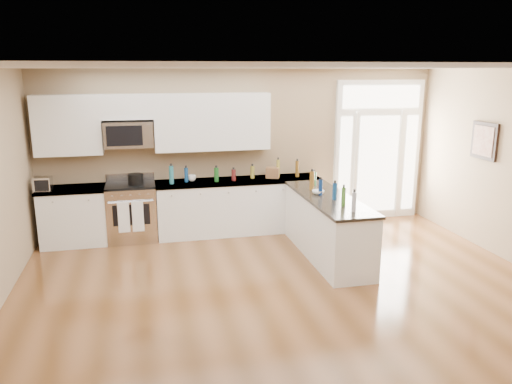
# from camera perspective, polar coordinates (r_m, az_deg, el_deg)

# --- Properties ---
(ground) EXTENTS (8.00, 8.00, 0.00)m
(ground) POSITION_cam_1_polar(r_m,az_deg,el_deg) (5.61, 7.23, -16.07)
(ground) COLOR brown
(room_shell) EXTENTS (8.00, 8.00, 8.00)m
(room_shell) POSITION_cam_1_polar(r_m,az_deg,el_deg) (4.99, 7.82, 1.22)
(room_shell) COLOR #988060
(room_shell) RESTS_ON ground
(back_cabinet_left) EXTENTS (1.10, 0.66, 0.94)m
(back_cabinet_left) POSITION_cam_1_polar(r_m,az_deg,el_deg) (8.64, -19.95, -2.77)
(back_cabinet_left) COLOR white
(back_cabinet_left) RESTS_ON ground
(back_cabinet_right) EXTENTS (2.85, 0.66, 0.94)m
(back_cabinet_right) POSITION_cam_1_polar(r_m,az_deg,el_deg) (8.71, -1.96, -1.80)
(back_cabinet_right) COLOR white
(back_cabinet_right) RESTS_ON ground
(peninsula_cabinet) EXTENTS (0.69, 2.32, 0.94)m
(peninsula_cabinet) POSITION_cam_1_polar(r_m,az_deg,el_deg) (7.66, 8.12, -4.17)
(peninsula_cabinet) COLOR white
(peninsula_cabinet) RESTS_ON ground
(upper_cabinet_left) EXTENTS (1.04, 0.33, 0.95)m
(upper_cabinet_left) POSITION_cam_1_polar(r_m,az_deg,el_deg) (8.50, -20.73, 7.15)
(upper_cabinet_left) COLOR white
(upper_cabinet_left) RESTS_ON room_shell
(upper_cabinet_right) EXTENTS (1.94, 0.33, 0.95)m
(upper_cabinet_right) POSITION_cam_1_polar(r_m,az_deg,el_deg) (8.51, -5.01, 7.99)
(upper_cabinet_right) COLOR white
(upper_cabinet_right) RESTS_ON room_shell
(upper_cabinet_short) EXTENTS (0.82, 0.33, 0.40)m
(upper_cabinet_short) POSITION_cam_1_polar(r_m,az_deg,el_deg) (8.40, -14.53, 9.42)
(upper_cabinet_short) COLOR white
(upper_cabinet_short) RESTS_ON room_shell
(microwave) EXTENTS (0.78, 0.41, 0.42)m
(microwave) POSITION_cam_1_polar(r_m,az_deg,el_deg) (8.41, -14.36, 6.41)
(microwave) COLOR silver
(microwave) RESTS_ON room_shell
(entry_door) EXTENTS (1.70, 0.10, 2.60)m
(entry_door) POSITION_cam_1_polar(r_m,az_deg,el_deg) (9.64, 13.73, 4.60)
(entry_door) COLOR white
(entry_door) RESTS_ON ground
(wall_art_near) EXTENTS (0.05, 0.58, 0.58)m
(wall_art_near) POSITION_cam_1_polar(r_m,az_deg,el_deg) (8.59, 24.63, 5.33)
(wall_art_near) COLOR black
(wall_art_near) RESTS_ON room_shell
(kitchen_range) EXTENTS (0.80, 0.70, 1.08)m
(kitchen_range) POSITION_cam_1_polar(r_m,az_deg,el_deg) (8.56, -14.00, -2.22)
(kitchen_range) COLOR silver
(kitchen_range) RESTS_ON ground
(stockpot) EXTENTS (0.32, 0.32, 0.19)m
(stockpot) POSITION_cam_1_polar(r_m,az_deg,el_deg) (8.40, -13.60, 1.50)
(stockpot) COLOR black
(stockpot) RESTS_ON kitchen_range
(toaster_oven) EXTENTS (0.28, 0.23, 0.22)m
(toaster_oven) POSITION_cam_1_polar(r_m,az_deg,el_deg) (8.43, -23.19, 0.84)
(toaster_oven) COLOR silver
(toaster_oven) RESTS_ON back_cabinet_left
(cardboard_box) EXTENTS (0.27, 0.23, 0.18)m
(cardboard_box) POSITION_cam_1_polar(r_m,az_deg,el_deg) (8.71, 1.91, 2.23)
(cardboard_box) COLOR brown
(cardboard_box) RESTS_ON back_cabinet_right
(bowl_left) EXTENTS (0.19, 0.19, 0.04)m
(bowl_left) POSITION_cam_1_polar(r_m,az_deg,el_deg) (8.61, -23.38, 0.46)
(bowl_left) COLOR white
(bowl_left) RESTS_ON back_cabinet_left
(bowl_peninsula) EXTENTS (0.22, 0.22, 0.06)m
(bowl_peninsula) POSITION_cam_1_polar(r_m,az_deg,el_deg) (7.64, 7.13, -0.02)
(bowl_peninsula) COLOR white
(bowl_peninsula) RESTS_ON peninsula_cabinet
(cup_counter) EXTENTS (0.15, 0.15, 0.10)m
(cup_counter) POSITION_cam_1_polar(r_m,az_deg,el_deg) (8.53, -7.34, 1.59)
(cup_counter) COLOR white
(cup_counter) RESTS_ON back_cabinet_right
(counter_bottles) EXTENTS (2.34, 2.41, 0.32)m
(counter_bottles) POSITION_cam_1_polar(r_m,az_deg,el_deg) (8.03, 1.87, 1.50)
(counter_bottles) COLOR #19591E
(counter_bottles) RESTS_ON back_cabinet_right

